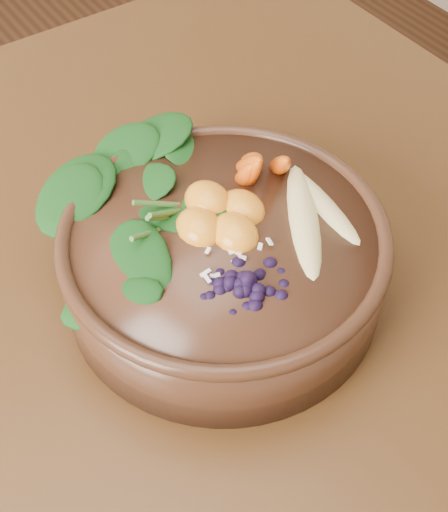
{
  "coord_description": "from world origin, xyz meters",
  "views": [
    {
      "loc": [
        0.03,
        -0.51,
        1.35
      ],
      "look_at": [
        0.29,
        -0.12,
        0.8
      ],
      "focal_mm": 50.0,
      "sensor_mm": 36.0,
      "label": 1
    }
  ],
  "objects_px": {
    "carrot_cluster": "(257,131)",
    "mandarin_cluster": "(221,205)",
    "stoneware_bowl": "(224,262)",
    "kale_heap": "(157,178)",
    "banana_halves": "(315,201)",
    "blueberry_pile": "(248,269)"
  },
  "relations": [
    {
      "from": "carrot_cluster",
      "to": "mandarin_cluster",
      "type": "distance_m",
      "value": 0.09
    },
    {
      "from": "stoneware_bowl",
      "to": "mandarin_cluster",
      "type": "xyz_separation_m",
      "value": [
        0.01,
        0.02,
        0.06
      ]
    },
    {
      "from": "carrot_cluster",
      "to": "kale_heap",
      "type": "bearing_deg",
      "value": -169.49
    },
    {
      "from": "carrot_cluster",
      "to": "mandarin_cluster",
      "type": "height_order",
      "value": "carrot_cluster"
    },
    {
      "from": "kale_heap",
      "to": "banana_halves",
      "type": "bearing_deg",
      "value": -42.93
    },
    {
      "from": "mandarin_cluster",
      "to": "blueberry_pile",
      "type": "relative_size",
      "value": 0.69
    },
    {
      "from": "kale_heap",
      "to": "carrot_cluster",
      "type": "distance_m",
      "value": 0.11
    },
    {
      "from": "carrot_cluster",
      "to": "banana_halves",
      "type": "relative_size",
      "value": 0.53
    },
    {
      "from": "carrot_cluster",
      "to": "blueberry_pile",
      "type": "height_order",
      "value": "carrot_cluster"
    },
    {
      "from": "stoneware_bowl",
      "to": "kale_heap",
      "type": "distance_m",
      "value": 0.11
    },
    {
      "from": "stoneware_bowl",
      "to": "kale_heap",
      "type": "bearing_deg",
      "value": 107.49
    },
    {
      "from": "stoneware_bowl",
      "to": "banana_halves",
      "type": "bearing_deg",
      "value": -16.64
    },
    {
      "from": "banana_halves",
      "to": "mandarin_cluster",
      "type": "bearing_deg",
      "value": 170.25
    },
    {
      "from": "banana_halves",
      "to": "blueberry_pile",
      "type": "height_order",
      "value": "blueberry_pile"
    },
    {
      "from": "kale_heap",
      "to": "mandarin_cluster",
      "type": "xyz_separation_m",
      "value": [
        0.03,
        -0.06,
        -0.01
      ]
    },
    {
      "from": "stoneware_bowl",
      "to": "blueberry_pile",
      "type": "xyz_separation_m",
      "value": [
        -0.02,
        -0.07,
        0.07
      ]
    },
    {
      "from": "mandarin_cluster",
      "to": "kale_heap",
      "type": "bearing_deg",
      "value": 118.83
    },
    {
      "from": "kale_heap",
      "to": "carrot_cluster",
      "type": "relative_size",
      "value": 2.38
    },
    {
      "from": "carrot_cluster",
      "to": "banana_halves",
      "type": "height_order",
      "value": "carrot_cluster"
    },
    {
      "from": "blueberry_pile",
      "to": "kale_heap",
      "type": "bearing_deg",
      "value": 92.42
    },
    {
      "from": "kale_heap",
      "to": "banana_halves",
      "type": "xyz_separation_m",
      "value": [
        0.12,
        -0.11,
        -0.01
      ]
    },
    {
      "from": "mandarin_cluster",
      "to": "blueberry_pile",
      "type": "xyz_separation_m",
      "value": [
        -0.03,
        -0.08,
        0.0
      ]
    }
  ]
}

